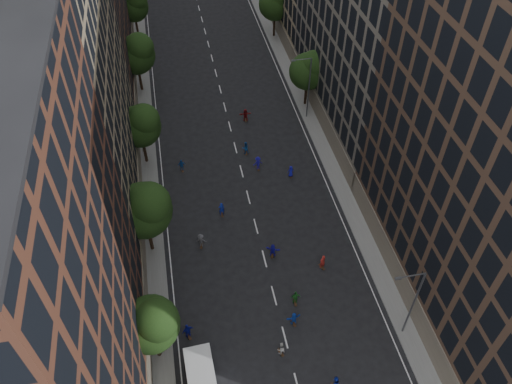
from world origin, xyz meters
TOP-DOWN VIEW (x-y plane):
  - ground at (0.00, 40.00)m, footprint 240.00×240.00m
  - sidewalk_left at (-12.00, 47.50)m, footprint 4.00×105.00m
  - sidewalk_right at (12.00, 47.50)m, footprint 4.00×105.00m
  - bldg_left_b at (-19.00, 35.00)m, footprint 14.00×26.00m
  - tree_left_1 at (-11.02, 13.86)m, footprint 4.80×4.80m
  - tree_left_2 at (-10.99, 25.83)m, footprint 5.60×5.60m
  - tree_left_3 at (-11.02, 39.85)m, footprint 5.00×5.00m
  - tree_left_4 at (-11.00, 55.84)m, footprint 5.40×5.40m
  - tree_left_5 at (-11.02, 71.86)m, footprint 4.80×4.80m
  - tree_right_a at (11.38, 47.85)m, footprint 5.00×5.00m
  - tree_right_b at (11.39, 67.85)m, footprint 5.20×5.20m
  - streetlamp_near at (10.37, 12.00)m, footprint 2.64×0.22m
  - streetlamp_far at (10.37, 45.00)m, footprint 2.64×0.22m
  - cargo_van at (-7.80, 10.36)m, footprint 2.58×5.20m
  - skater_2 at (2.93, 8.23)m, footprint 0.96×0.82m
  - skater_4 at (-8.50, 15.28)m, footprint 1.17×0.79m
  - skater_5 at (1.10, 14.74)m, footprint 1.47×0.68m
  - skater_7 at (5.47, 20.33)m, footprint 0.76×0.64m
  - skater_8 at (-0.72, 12.12)m, footprint 0.91×0.81m
  - skater_9 at (-6.13, 25.42)m, footprint 1.23×0.89m
  - skater_10 at (1.79, 16.82)m, footprint 1.01×0.44m
  - skater_11 at (0.92, 22.77)m, footprint 1.54×1.04m
  - skater_12 at (5.62, 33.99)m, footprint 0.74×0.49m
  - skater_13 at (-3.39, 29.39)m, footprint 0.67×0.46m
  - skater_14 at (1.07, 39.18)m, footprint 0.90×0.74m
  - skater_15 at (2.03, 36.03)m, footprint 1.24×0.83m
  - skater_16 at (-7.04, 37.57)m, footprint 0.93×0.43m
  - skater_17 at (2.30, 45.88)m, footprint 1.63×0.54m

SIDE VIEW (x-z plane):
  - ground at x=0.00m, z-range 0.00..0.00m
  - sidewalk_left at x=-12.00m, z-range 0.00..0.15m
  - sidewalk_right at x=12.00m, z-range 0.00..0.15m
  - skater_12 at x=5.62m, z-range 0.00..1.49m
  - skater_5 at x=1.10m, z-range 0.00..1.52m
  - skater_8 at x=-0.72m, z-range 0.00..1.54m
  - skater_16 at x=-7.04m, z-range 0.00..1.55m
  - skater_11 at x=0.92m, z-range 0.00..1.60m
  - skater_14 at x=1.07m, z-range 0.00..1.69m
  - skater_10 at x=1.79m, z-range 0.00..1.70m
  - skater_9 at x=-6.13m, z-range 0.00..1.71m
  - skater_2 at x=2.93m, z-range 0.00..1.71m
  - skater_17 at x=2.30m, z-range 0.00..1.75m
  - skater_13 at x=-3.39m, z-range 0.00..1.78m
  - skater_7 at x=5.47m, z-range 0.00..1.79m
  - skater_15 at x=2.03m, z-range 0.00..1.79m
  - skater_4 at x=-8.50m, z-range 0.00..1.84m
  - cargo_van at x=-7.80m, z-range 0.07..2.79m
  - streetlamp_near at x=10.37m, z-range 0.64..9.70m
  - streetlamp_far at x=10.37m, z-range 0.64..9.70m
  - tree_left_1 at x=-11.02m, z-range 1.45..9.66m
  - tree_right_a at x=11.38m, z-range 1.43..9.83m
  - tree_left_5 at x=-11.02m, z-range 1.51..9.84m
  - tree_left_3 at x=-11.02m, z-range 1.53..10.11m
  - tree_right_b at x=11.39m, z-range 1.54..10.37m
  - tree_left_4 at x=-11.00m, z-range 1.56..10.63m
  - tree_left_2 at x=-10.99m, z-range 1.63..11.08m
  - bldg_left_b at x=-19.00m, z-range 0.00..34.00m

